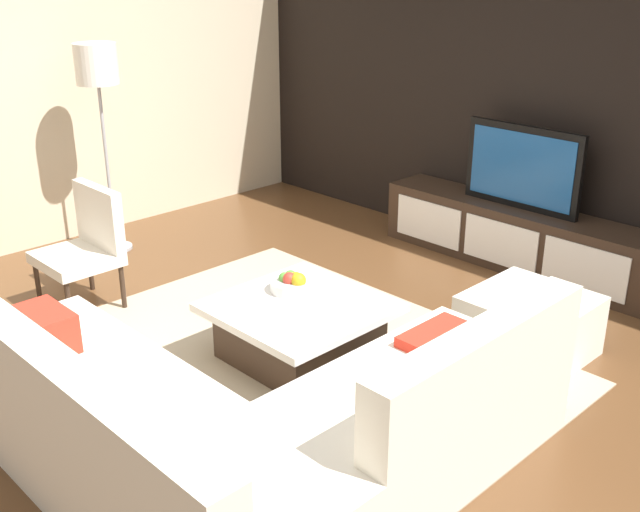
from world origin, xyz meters
The scene contains 12 objects.
ground_plane centered at (0.00, 0.00, 0.00)m, with size 14.00×14.00×0.00m, color brown.
feature_wall_back centered at (0.00, 2.70, 1.40)m, with size 6.40×0.12×2.80m, color black.
side_wall_left centered at (-3.20, 0.20, 1.40)m, with size 0.12×5.20×2.80m, color beige.
area_rug centered at (-0.10, 0.00, 0.01)m, with size 3.11×2.45×0.01m, color tan.
media_console centered at (0.00, 2.40, 0.25)m, with size 2.34×0.45×0.50m.
television centered at (0.00, 2.40, 0.83)m, with size 1.00×0.06×0.66m.
sectional_couch centered at (0.52, -0.90, 0.29)m, with size 2.51×2.33×0.84m.
coffee_table centered at (-0.10, 0.10, 0.20)m, with size 0.97×0.97×0.38m.
accent_chair_near centered at (-1.75, -0.43, 0.49)m, with size 0.55×0.49×0.87m.
floor_lamp centered at (-2.62, 0.25, 1.48)m, with size 0.34×0.34×1.73m.
ottoman centered at (0.87, 1.18, 0.20)m, with size 0.70×0.70×0.40m, color silver.
fruit_bowl centered at (-0.28, 0.20, 0.43)m, with size 0.28×0.28×0.14m.
Camera 1 is at (3.01, -2.76, 2.40)m, focal length 42.52 mm.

